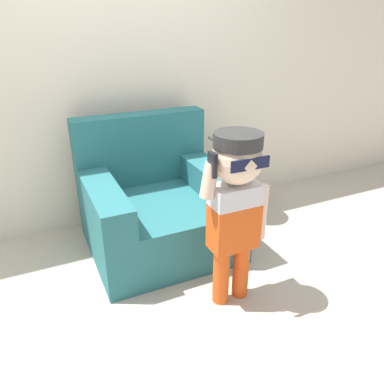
{
  "coord_description": "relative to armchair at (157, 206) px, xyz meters",
  "views": [
    {
      "loc": [
        -0.65,
        -2.17,
        1.6
      ],
      "look_at": [
        0.26,
        -0.21,
        0.6
      ],
      "focal_mm": 35.0,
      "sensor_mm": 36.0,
      "label": 1
    }
  ],
  "objects": [
    {
      "name": "ground_plane",
      "position": [
        -0.16,
        -0.21,
        -0.32
      ],
      "size": [
        10.0,
        10.0,
        0.0
      ],
      "primitive_type": "plane",
      "color": "#BCB29E"
    },
    {
      "name": "wall_back",
      "position": [
        -0.16,
        0.56,
        0.98
      ],
      "size": [
        10.0,
        0.05,
        2.6
      ],
      "color": "beige",
      "rests_on": "ground_plane"
    },
    {
      "name": "armchair",
      "position": [
        0.0,
        0.0,
        0.0
      ],
      "size": [
        1.03,
        0.95,
        0.95
      ],
      "color": "#286B70",
      "rests_on": "ground_plane"
    },
    {
      "name": "person_child",
      "position": [
        0.19,
        -0.79,
        0.39
      ],
      "size": [
        0.44,
        0.33,
        1.07
      ],
      "color": "#E05119",
      "rests_on": "ground_plane"
    },
    {
      "name": "side_table",
      "position": [
        0.84,
        0.09,
        -0.01
      ],
      "size": [
        0.34,
        0.34,
        0.52
      ],
      "color": "beige",
      "rests_on": "ground_plane"
    }
  ]
}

